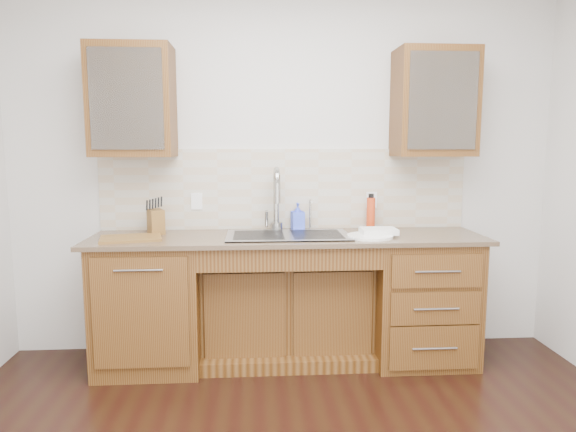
{
  "coord_description": "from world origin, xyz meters",
  "views": [
    {
      "loc": [
        -0.23,
        -2.05,
        1.53
      ],
      "look_at": [
        0.0,
        1.4,
        1.05
      ],
      "focal_mm": 32.0,
      "sensor_mm": 36.0,
      "label": 1
    }
  ],
  "objects": [
    {
      "name": "knife_block",
      "position": [
        -0.92,
        1.58,
        1.0
      ],
      "size": [
        0.15,
        0.18,
        0.17
      ],
      "primitive_type": "cube",
      "rotation": [
        0.0,
        0.0,
        0.42
      ],
      "color": "brown",
      "rests_on": "countertop"
    },
    {
      "name": "faucet",
      "position": [
        -0.07,
        1.64,
        1.11
      ],
      "size": [
        0.04,
        0.04,
        0.4
      ],
      "primitive_type": "cylinder",
      "color": "#999993",
      "rests_on": "countertop"
    },
    {
      "name": "cup_left_b",
      "position": [
        -0.94,
        1.58,
        1.77
      ],
      "size": [
        0.12,
        0.12,
        0.09
      ],
      "primitive_type": "imported",
      "rotation": [
        0.0,
        0.0,
        -0.34
      ],
      "color": "white",
      "rests_on": "upper_cabinet_left"
    },
    {
      "name": "cup_right_a",
      "position": [
        0.94,
        1.58,
        1.77
      ],
      "size": [
        0.13,
        0.13,
        0.1
      ],
      "primitive_type": "imported",
      "rotation": [
        0.0,
        0.0,
        0.01
      ],
      "color": "white",
      "rests_on": "upper_cabinet_right"
    },
    {
      "name": "backsplash",
      "position": [
        0.0,
        1.74,
        1.21
      ],
      "size": [
        2.7,
        0.02,
        0.59
      ],
      "primitive_type": "cube",
      "color": "beige",
      "rests_on": "wall_back"
    },
    {
      "name": "countertop",
      "position": [
        0.0,
        1.43,
        0.9
      ],
      "size": [
        2.7,
        0.65,
        0.03
      ],
      "primitive_type": "cube",
      "color": "#84705B",
      "rests_on": "base_cabinet_left"
    },
    {
      "name": "plate",
      "position": [
        0.55,
        1.32,
        0.92
      ],
      "size": [
        0.38,
        0.38,
        0.02
      ],
      "primitive_type": "cylinder",
      "rotation": [
        0.0,
        0.0,
        0.28
      ],
      "color": "white",
      "rests_on": "countertop"
    },
    {
      "name": "water_bottle",
      "position": [
        0.63,
        1.66,
        1.03
      ],
      "size": [
        0.08,
        0.08,
        0.23
      ],
      "primitive_type": "cylinder",
      "rotation": [
        0.0,
        0.0,
        0.38
      ],
      "color": "red",
      "rests_on": "countertop"
    },
    {
      "name": "cup_left_a",
      "position": [
        -1.19,
        1.58,
        1.77
      ],
      "size": [
        0.16,
        0.16,
        0.1
      ],
      "primitive_type": "imported",
      "rotation": [
        0.0,
        0.0,
        0.43
      ],
      "color": "silver",
      "rests_on": "upper_cabinet_left"
    },
    {
      "name": "outlet_right",
      "position": [
        0.65,
        1.73,
        1.12
      ],
      "size": [
        0.08,
        0.01,
        0.12
      ],
      "primitive_type": "cube",
      "color": "white",
      "rests_on": "backsplash"
    },
    {
      "name": "upper_cabinet_left",
      "position": [
        -1.05,
        1.58,
        1.83
      ],
      "size": [
        0.55,
        0.34,
        0.75
      ],
      "primitive_type": "cube",
      "color": "#593014",
      "rests_on": "wall_back"
    },
    {
      "name": "cup_right_b",
      "position": [
        1.1,
        1.58,
        1.78
      ],
      "size": [
        0.13,
        0.13,
        0.1
      ],
      "primitive_type": "imported",
      "rotation": [
        0.0,
        0.0,
        -0.23
      ],
      "color": "white",
      "rests_on": "upper_cabinet_right"
    },
    {
      "name": "soap_bottle",
      "position": [
        0.09,
        1.68,
        1.01
      ],
      "size": [
        0.1,
        0.1,
        0.2
      ],
      "primitive_type": "imported",
      "rotation": [
        0.0,
        0.0,
        0.16
      ],
      "color": "#3E57EC",
      "rests_on": "countertop"
    },
    {
      "name": "base_cabinet_center",
      "position": [
        0.0,
        1.53,
        0.35
      ],
      "size": [
        1.2,
        0.44,
        0.7
      ],
      "primitive_type": "cube",
      "color": "#593014",
      "rests_on": "ground"
    },
    {
      "name": "dish_towel",
      "position": [
        0.62,
        1.37,
        0.94
      ],
      "size": [
        0.24,
        0.18,
        0.04
      ],
      "primitive_type": "cube",
      "rotation": [
        0.0,
        0.0,
        0.01
      ],
      "color": "white",
      "rests_on": "plate"
    },
    {
      "name": "upper_cabinet_right",
      "position": [
        1.05,
        1.58,
        1.83
      ],
      "size": [
        0.55,
        0.34,
        0.75
      ],
      "primitive_type": "cube",
      "color": "#593014",
      "rests_on": "wall_back"
    },
    {
      "name": "base_cabinet_right",
      "position": [
        0.95,
        1.44,
        0.44
      ],
      "size": [
        0.7,
        0.62,
        0.88
      ],
      "primitive_type": "cube",
      "color": "#593014",
      "rests_on": "ground"
    },
    {
      "name": "base_cabinet_left",
      "position": [
        -0.95,
        1.44,
        0.44
      ],
      "size": [
        0.7,
        0.62,
        0.88
      ],
      "primitive_type": "cube",
      "color": "#593014",
      "rests_on": "ground"
    },
    {
      "name": "filter_tap",
      "position": [
        0.18,
        1.65,
        1.03
      ],
      "size": [
        0.02,
        0.02,
        0.24
      ],
      "primitive_type": "cylinder",
      "color": "#999993",
      "rests_on": "countertop"
    },
    {
      "name": "outlet_left",
      "position": [
        -0.65,
        1.73,
        1.12
      ],
      "size": [
        0.08,
        0.01,
        0.12
      ],
      "primitive_type": "cube",
      "color": "white",
      "rests_on": "backsplash"
    },
    {
      "name": "sink",
      "position": [
        0.0,
        1.41,
        0.83
      ],
      "size": [
        0.84,
        0.46,
        0.19
      ],
      "primitive_type": "cube",
      "color": "#9E9EA5",
      "rests_on": "countertop"
    },
    {
      "name": "cutting_board",
      "position": [
        -1.05,
        1.35,
        0.92
      ],
      "size": [
        0.44,
        0.35,
        0.02
      ],
      "primitive_type": "cube",
      "rotation": [
        0.0,
        0.0,
        0.22
      ],
      "color": "brown",
      "rests_on": "countertop"
    },
    {
      "name": "wall_back",
      "position": [
        0.0,
        1.8,
        1.35
      ],
      "size": [
        4.0,
        0.1,
        2.7
      ],
      "primitive_type": "cube",
      "color": "silver",
      "rests_on": "ground"
    }
  ]
}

